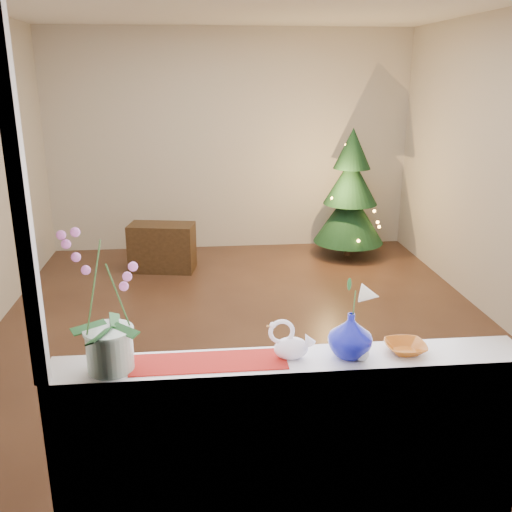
{
  "coord_description": "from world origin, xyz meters",
  "views": [
    {
      "loc": [
        -0.4,
        -4.68,
        2.16
      ],
      "look_at": [
        -0.07,
        -1.4,
        1.1
      ],
      "focal_mm": 40.0,
      "sensor_mm": 36.0,
      "label": 1
    }
  ],
  "objects_px": {
    "orchid_pot": "(106,302)",
    "swan": "(291,340)",
    "blue_vase": "(350,332)",
    "paperweight": "(361,353)",
    "amber_dish": "(405,348)",
    "xmas_tree": "(350,194)",
    "side_table": "(162,247)"
  },
  "relations": [
    {
      "from": "amber_dish",
      "to": "side_table",
      "type": "bearing_deg",
      "value": 109.05
    },
    {
      "from": "paperweight",
      "to": "swan",
      "type": "bearing_deg",
      "value": 170.18
    },
    {
      "from": "paperweight",
      "to": "side_table",
      "type": "height_order",
      "value": "paperweight"
    },
    {
      "from": "paperweight",
      "to": "amber_dish",
      "type": "xyz_separation_m",
      "value": [
        0.23,
        0.06,
        -0.01
      ]
    },
    {
      "from": "swan",
      "to": "xmas_tree",
      "type": "bearing_deg",
      "value": 91.77
    },
    {
      "from": "blue_vase",
      "to": "paperweight",
      "type": "bearing_deg",
      "value": -49.41
    },
    {
      "from": "amber_dish",
      "to": "xmas_tree",
      "type": "relative_size",
      "value": 0.1
    },
    {
      "from": "xmas_tree",
      "to": "side_table",
      "type": "xyz_separation_m",
      "value": [
        -2.26,
        -0.33,
        -0.51
      ]
    },
    {
      "from": "swan",
      "to": "blue_vase",
      "type": "bearing_deg",
      "value": 18.76
    },
    {
      "from": "blue_vase",
      "to": "side_table",
      "type": "xyz_separation_m",
      "value": [
        -1.11,
        3.99,
        -0.77
      ]
    },
    {
      "from": "swan",
      "to": "blue_vase",
      "type": "xyz_separation_m",
      "value": [
        0.27,
        -0.01,
        0.03
      ]
    },
    {
      "from": "orchid_pot",
      "to": "xmas_tree",
      "type": "bearing_deg",
      "value": 62.87
    },
    {
      "from": "amber_dish",
      "to": "xmas_tree",
      "type": "height_order",
      "value": "xmas_tree"
    },
    {
      "from": "swan",
      "to": "xmas_tree",
      "type": "distance_m",
      "value": 4.55
    },
    {
      "from": "paperweight",
      "to": "side_table",
      "type": "distance_m",
      "value": 4.25
    },
    {
      "from": "orchid_pot",
      "to": "blue_vase",
      "type": "xyz_separation_m",
      "value": [
        1.07,
        0.02,
        -0.2
      ]
    },
    {
      "from": "amber_dish",
      "to": "side_table",
      "type": "xyz_separation_m",
      "value": [
        -1.37,
        3.98,
        -0.67
      ]
    },
    {
      "from": "orchid_pot",
      "to": "side_table",
      "type": "bearing_deg",
      "value": 90.46
    },
    {
      "from": "orchid_pot",
      "to": "side_table",
      "type": "distance_m",
      "value": 4.12
    },
    {
      "from": "orchid_pot",
      "to": "paperweight",
      "type": "height_order",
      "value": "orchid_pot"
    },
    {
      "from": "xmas_tree",
      "to": "swan",
      "type": "bearing_deg",
      "value": -108.22
    },
    {
      "from": "blue_vase",
      "to": "paperweight",
      "type": "distance_m",
      "value": 0.11
    },
    {
      "from": "orchid_pot",
      "to": "swan",
      "type": "bearing_deg",
      "value": 1.65
    },
    {
      "from": "swan",
      "to": "xmas_tree",
      "type": "height_order",
      "value": "xmas_tree"
    },
    {
      "from": "blue_vase",
      "to": "amber_dish",
      "type": "xyz_separation_m",
      "value": [
        0.27,
        0.01,
        -0.1
      ]
    },
    {
      "from": "orchid_pot",
      "to": "swan",
      "type": "xyz_separation_m",
      "value": [
        0.8,
        0.02,
        -0.23
      ]
    },
    {
      "from": "side_table",
      "to": "xmas_tree",
      "type": "bearing_deg",
      "value": 18.56
    },
    {
      "from": "blue_vase",
      "to": "amber_dish",
      "type": "bearing_deg",
      "value": 2.05
    },
    {
      "from": "swan",
      "to": "side_table",
      "type": "bearing_deg",
      "value": 121.82
    },
    {
      "from": "swan",
      "to": "side_table",
      "type": "distance_m",
      "value": 4.14
    },
    {
      "from": "blue_vase",
      "to": "xmas_tree",
      "type": "bearing_deg",
      "value": 75.1
    },
    {
      "from": "orchid_pot",
      "to": "blue_vase",
      "type": "height_order",
      "value": "orchid_pot"
    }
  ]
}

